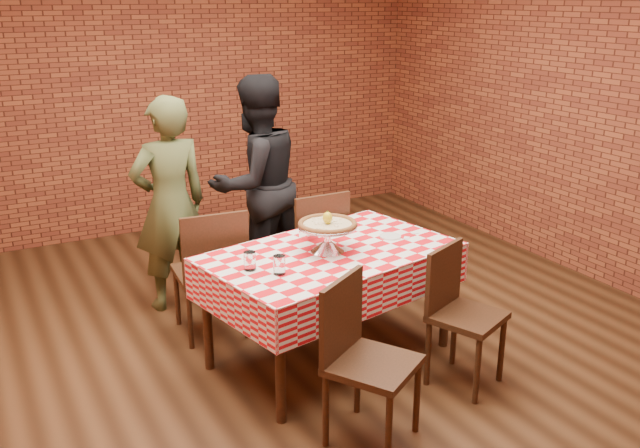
# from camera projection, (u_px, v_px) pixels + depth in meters

# --- Properties ---
(ground) EXTENTS (6.00, 6.00, 0.00)m
(ground) POSITION_uv_depth(u_px,v_px,m) (302.00, 349.00, 4.74)
(ground) COLOR black
(ground) RESTS_ON ground
(back_wall) EXTENTS (5.50, 0.00, 5.50)m
(back_wall) POSITION_uv_depth(u_px,v_px,m) (163.00, 86.00, 6.79)
(back_wall) COLOR maroon
(back_wall) RESTS_ON ground
(table) EXTENTS (1.72, 1.23, 0.75)m
(table) POSITION_uv_depth(u_px,v_px,m) (330.00, 305.00, 4.53)
(table) COLOR #402112
(table) RESTS_ON ground
(tablecloth) EXTENTS (1.76, 1.27, 0.27)m
(tablecloth) POSITION_uv_depth(u_px,v_px,m) (330.00, 270.00, 4.45)
(tablecloth) COLOR red
(tablecloth) RESTS_ON table
(pizza_stand) EXTENTS (0.46, 0.46, 0.17)m
(pizza_stand) POSITION_uv_depth(u_px,v_px,m) (327.00, 238.00, 4.37)
(pizza_stand) COLOR silver
(pizza_stand) RESTS_ON tablecloth
(pizza) EXTENTS (0.45, 0.45, 0.03)m
(pizza) POSITION_uv_depth(u_px,v_px,m) (328.00, 225.00, 4.34)
(pizza) COLOR #C8B991
(pizza) RESTS_ON pizza_stand
(lemon) EXTENTS (0.07, 0.07, 0.08)m
(lemon) POSITION_uv_depth(u_px,v_px,m) (328.00, 218.00, 4.33)
(lemon) COLOR yellow
(lemon) RESTS_ON pizza
(water_glass_left) EXTENTS (0.08, 0.08, 0.11)m
(water_glass_left) POSITION_uv_depth(u_px,v_px,m) (279.00, 265.00, 4.02)
(water_glass_left) COLOR white
(water_glass_left) RESTS_ON tablecloth
(water_glass_right) EXTENTS (0.08, 0.08, 0.11)m
(water_glass_right) POSITION_uv_depth(u_px,v_px,m) (250.00, 261.00, 4.08)
(water_glass_right) COLOR white
(water_glass_right) RESTS_ON tablecloth
(side_plate) EXTENTS (0.17, 0.17, 0.01)m
(side_plate) POSITION_uv_depth(u_px,v_px,m) (390.00, 236.00, 4.65)
(side_plate) COLOR white
(side_plate) RESTS_ON tablecloth
(sweetener_packet_a) EXTENTS (0.06, 0.06, 0.00)m
(sweetener_packet_a) POSITION_uv_depth(u_px,v_px,m) (406.00, 238.00, 4.63)
(sweetener_packet_a) COLOR white
(sweetener_packet_a) RESTS_ON tablecloth
(sweetener_packet_b) EXTENTS (0.05, 0.04, 0.00)m
(sweetener_packet_b) POSITION_uv_depth(u_px,v_px,m) (415.00, 233.00, 4.72)
(sweetener_packet_b) COLOR white
(sweetener_packet_b) RESTS_ON tablecloth
(condiment_caddy) EXTENTS (0.12, 0.11, 0.14)m
(condiment_caddy) POSITION_uv_depth(u_px,v_px,m) (309.00, 228.00, 4.60)
(condiment_caddy) COLOR silver
(condiment_caddy) RESTS_ON tablecloth
(chair_near_left) EXTENTS (0.59, 0.59, 0.91)m
(chair_near_left) POSITION_uv_depth(u_px,v_px,m) (373.00, 365.00, 3.65)
(chair_near_left) COLOR #402112
(chair_near_left) RESTS_ON ground
(chair_near_right) EXTENTS (0.51, 0.51, 0.87)m
(chair_near_right) POSITION_uv_depth(u_px,v_px,m) (467.00, 319.00, 4.20)
(chair_near_right) COLOR #402112
(chair_near_right) RESTS_ON ground
(chair_far_left) EXTENTS (0.49, 0.49, 0.94)m
(chair_far_left) POSITION_uv_depth(u_px,v_px,m) (209.00, 270.00, 4.85)
(chair_far_left) COLOR #402112
(chair_far_left) RESTS_ON ground
(chair_far_right) EXTENTS (0.45, 0.45, 0.93)m
(chair_far_right) POSITION_uv_depth(u_px,v_px,m) (310.00, 247.00, 5.32)
(chair_far_right) COLOR #402112
(chair_far_right) RESTS_ON ground
(diner_olive) EXTENTS (0.63, 0.45, 1.63)m
(diner_olive) POSITION_uv_depth(u_px,v_px,m) (170.00, 204.00, 5.17)
(diner_olive) COLOR #474F2A
(diner_olive) RESTS_ON ground
(diner_black) EXTENTS (0.97, 0.83, 1.73)m
(diner_black) POSITION_uv_depth(u_px,v_px,m) (256.00, 184.00, 5.53)
(diner_black) COLOR black
(diner_black) RESTS_ON ground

